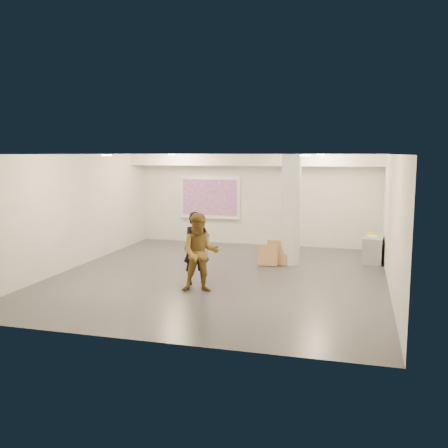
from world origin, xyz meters
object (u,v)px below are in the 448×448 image
(column, at_px, (291,210))
(projection_screen, at_px, (210,198))
(woman, at_px, (197,248))
(credenza, at_px, (373,249))
(man, at_px, (200,253))

(column, height_order, projection_screen, column)
(woman, bearing_deg, column, 24.31)
(projection_screen, distance_m, woman, 5.51)
(column, distance_m, credenza, 2.69)
(projection_screen, relative_size, man, 1.21)
(projection_screen, distance_m, credenza, 5.69)
(man, bearing_deg, credenza, 32.11)
(projection_screen, height_order, man, projection_screen)
(woman, bearing_deg, man, -96.45)
(column, xyz_separation_m, projection_screen, (-3.10, 2.65, 0.03))
(woman, height_order, man, man)
(projection_screen, bearing_deg, man, -75.13)
(credenza, bearing_deg, projection_screen, 168.57)
(projection_screen, relative_size, credenza, 1.70)
(credenza, distance_m, man, 5.71)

